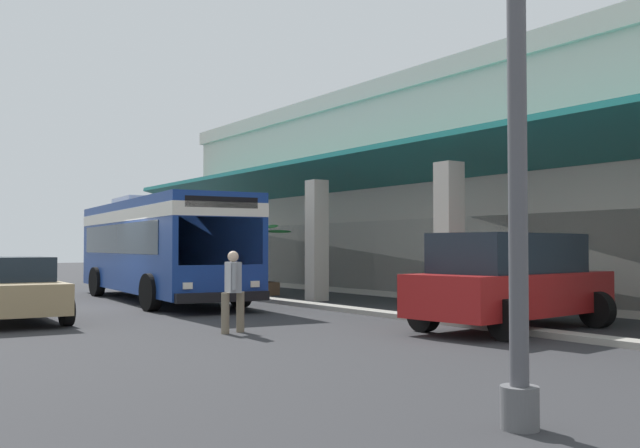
{
  "coord_description": "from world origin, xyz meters",
  "views": [
    {
      "loc": [
        20.0,
        -6.88,
        1.69
      ],
      "look_at": [
        1.12,
        5.83,
        2.42
      ],
      "focal_mm": 40.68,
      "sensor_mm": 36.0,
      "label": 1
    }
  ],
  "objects": [
    {
      "name": "ground",
      "position": [
        0.0,
        8.0,
        0.0
      ],
      "size": [
        120.0,
        120.0,
        0.0
      ],
      "primitive_type": "plane",
      "color": "#2D2D30"
    },
    {
      "name": "curb_strip",
      "position": [
        0.92,
        4.35,
        0.06
      ],
      "size": [
        35.65,
        0.5,
        0.12
      ],
      "primitive_type": "cube",
      "color": "#9E998E",
      "rests_on": "ground"
    },
    {
      "name": "plaza_building",
      "position": [
        0.92,
        13.97,
        3.77
      ],
      "size": [
        30.0,
        13.93,
        7.53
      ],
      "color": "beige",
      "rests_on": "ground"
    },
    {
      "name": "transit_bus",
      "position": [
        -1.93,
        1.7,
        1.85
      ],
      "size": [
        11.39,
        3.56,
        3.34
      ],
      "color": "navy",
      "rests_on": "ground"
    },
    {
      "name": "parked_suv_red",
      "position": [
        9.88,
        4.64,
        1.02
      ],
      "size": [
        3.12,
        5.01,
        1.97
      ],
      "color": "maroon",
      "rests_on": "ground"
    },
    {
      "name": "parked_sedan_tan",
      "position": [
        2.42,
        -3.52,
        0.75
      ],
      "size": [
        4.47,
        2.14,
        1.47
      ],
      "color": "#9E845B",
      "rests_on": "ground"
    },
    {
      "name": "pedestrian",
      "position": [
        7.16,
        -0.31,
        0.9
      ],
      "size": [
        0.62,
        0.54,
        1.62
      ],
      "color": "#726651",
      "rests_on": "ground"
    },
    {
      "name": "potted_palm",
      "position": [
        -2.26,
        5.79,
        0.78
      ],
      "size": [
        1.86,
        1.7,
        2.5
      ],
      "color": "brown",
      "rests_on": "ground"
    }
  ]
}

